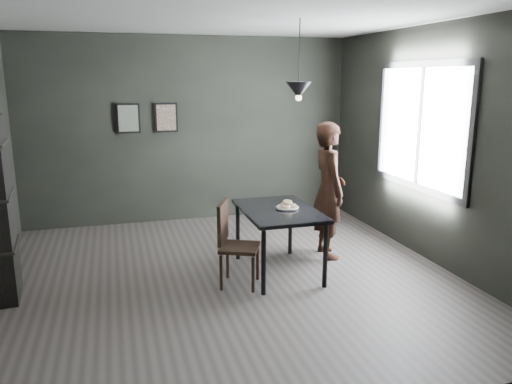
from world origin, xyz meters
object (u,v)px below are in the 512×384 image
object	(u,v)px
wood_chair	(232,239)
pendant_lamp	(299,90)
cafe_table	(279,216)
white_plate	(287,208)
woman	(329,190)

from	to	relation	value
wood_chair	pendant_lamp	bearing A→B (deg)	43.79
wood_chair	cafe_table	bearing A→B (deg)	42.77
cafe_table	pendant_lamp	size ratio (longest dim) A/B	1.39
white_plate	wood_chair	world-z (taller)	wood_chair
white_plate	pendant_lamp	world-z (taller)	pendant_lamp
woman	wood_chair	xyz separation A→B (m)	(-1.35, -0.56, -0.32)
cafe_table	pendant_lamp	xyz separation A→B (m)	(0.25, 0.10, 1.38)
woman	wood_chair	size ratio (longest dim) A/B	1.84
cafe_table	pendant_lamp	world-z (taller)	pendant_lamp
white_plate	pendant_lamp	size ratio (longest dim) A/B	0.27
cafe_table	woman	xyz separation A→B (m)	(0.76, 0.36, 0.17)
woman	white_plate	bearing A→B (deg)	123.08
white_plate	woman	world-z (taller)	woman
cafe_table	pendant_lamp	distance (m)	1.41
woman	pendant_lamp	distance (m)	1.34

